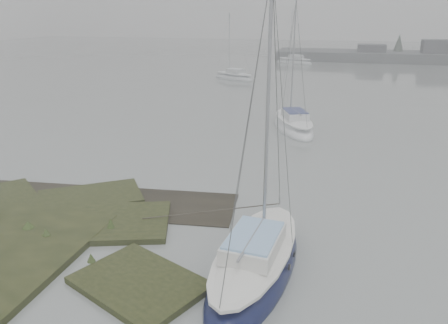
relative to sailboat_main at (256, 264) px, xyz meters
The scene contains 5 objects.
ground 29.23m from the sailboat_main, 96.90° to the left, with size 160.00×160.00×0.00m, color slate.
sailboat_main is the anchor object (origin of this frame).
sailboat_white 16.71m from the sailboat_main, 92.19° to the left, with size 4.08×6.37×8.55m.
sailboat_far_a 38.22m from the sailboat_main, 104.22° to the left, with size 5.60×4.20×7.65m.
sailboat_far_c 54.48m from the sailboat_main, 94.64° to the left, with size 5.95×4.04×8.02m.
Camera 1 is at (5.38, -9.95, 7.29)m, focal length 35.00 mm.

